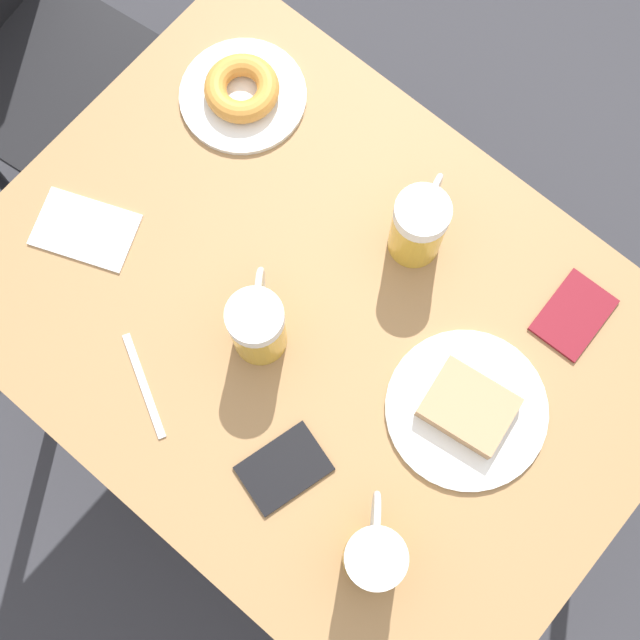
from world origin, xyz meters
TOP-DOWN VIEW (x-y plane):
  - ground_plane at (0.00, 0.00)m, footprint 8.00×8.00m
  - table at (0.00, 0.00)m, footprint 0.80×1.08m
  - chair at (0.09, 0.90)m, footprint 0.45×0.45m
  - plate_with_cake at (0.04, -0.26)m, footprint 0.25×0.25m
  - plate_with_donut at (0.22, 0.35)m, footprint 0.21×0.21m
  - beer_mug_left at (0.20, -0.03)m, footprint 0.13×0.08m
  - beer_mug_center at (-0.22, -0.28)m, footprint 0.12×0.10m
  - beer_mug_right at (-0.08, 0.06)m, footprint 0.12×0.10m
  - napkin_folded at (-0.13, 0.39)m, footprint 0.16×0.19m
  - fork at (-0.25, 0.14)m, footprint 0.09×0.16m
  - passport_near_edge at (-0.21, -0.10)m, footprint 0.14×0.12m
  - passport_far_edge at (0.27, -0.29)m, footprint 0.13×0.09m

SIDE VIEW (x-z plane):
  - ground_plane at x=0.00m, z-range 0.00..0.00m
  - chair at x=0.09m, z-range 0.09..1.03m
  - table at x=0.00m, z-range 0.32..1.07m
  - fork at x=-0.25m, z-range 0.76..0.76m
  - napkin_folded at x=-0.13m, z-range 0.76..0.76m
  - passport_near_edge at x=-0.21m, z-range 0.76..0.76m
  - passport_far_edge at x=0.27m, z-range 0.76..0.76m
  - plate_with_cake at x=0.04m, z-range 0.75..0.79m
  - plate_with_donut at x=0.22m, z-range 0.75..0.80m
  - beer_mug_left at x=0.20m, z-range 0.76..0.90m
  - beer_mug_center at x=-0.22m, z-range 0.76..0.90m
  - beer_mug_right at x=-0.08m, z-range 0.76..0.90m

